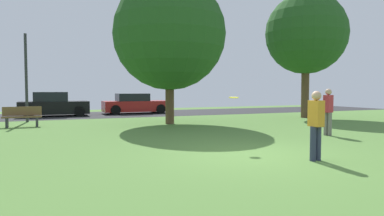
% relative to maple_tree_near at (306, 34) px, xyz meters
% --- Properties ---
extents(ground_plane, '(44.00, 44.00, 0.00)m').
position_rel_maple_tree_near_xyz_m(ground_plane, '(-9.41, -8.87, -4.93)').
color(ground_plane, '#547F38').
extents(road_strip, '(44.00, 6.40, 0.01)m').
position_rel_maple_tree_near_xyz_m(road_strip, '(-9.41, 7.13, -4.92)').
color(road_strip, '#28282B').
rests_on(road_strip, ground_plane).
extents(maple_tree_near, '(4.73, 4.73, 7.31)m').
position_rel_maple_tree_near_xyz_m(maple_tree_near, '(0.00, 0.00, 0.00)').
color(maple_tree_near, brown).
rests_on(maple_tree_near, ground_plane).
extents(birch_tree_lone, '(5.41, 5.41, 7.04)m').
position_rel_maple_tree_near_xyz_m(birch_tree_lone, '(-8.62, -0.38, -0.60)').
color(birch_tree_lone, brown).
rests_on(birch_tree_lone, ground_plane).
extents(person_catcher, '(0.36, 0.30, 1.69)m').
position_rel_maple_tree_near_xyz_m(person_catcher, '(-4.78, -6.70, -3.99)').
color(person_catcher, slate).
rests_on(person_catcher, ground_plane).
extents(person_bystander, '(0.30, 0.33, 1.63)m').
position_rel_maple_tree_near_xyz_m(person_bystander, '(-8.40, -10.03, -4.03)').
color(person_bystander, '#2D334C').
rests_on(person_bystander, ground_plane).
extents(frisbee_disc, '(0.31, 0.31, 0.04)m').
position_rel_maple_tree_near_xyz_m(frisbee_disc, '(-9.34, -7.83, -3.49)').
color(frisbee_disc, yellow).
extents(parked_car_black, '(4.08, 2.10, 1.51)m').
position_rel_maple_tree_near_xyz_m(parked_car_black, '(-13.71, 6.95, -4.24)').
color(parked_car_black, black).
rests_on(parked_car_black, ground_plane).
extents(parked_car_red, '(4.43, 1.97, 1.39)m').
position_rel_maple_tree_near_xyz_m(parked_car_red, '(-8.42, 7.46, -4.29)').
color(parked_car_red, '#B21E1E').
rests_on(parked_car_red, ground_plane).
extents(park_bench, '(1.60, 0.45, 0.90)m').
position_rel_maple_tree_near_xyz_m(park_bench, '(-15.14, 0.81, -4.46)').
color(park_bench, brown).
rests_on(park_bench, ground_plane).
extents(street_lamp_post, '(0.14, 0.14, 4.50)m').
position_rel_maple_tree_near_xyz_m(street_lamp_post, '(-15.05, 3.33, -2.68)').
color(street_lamp_post, '#2D2D33').
rests_on(street_lamp_post, ground_plane).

